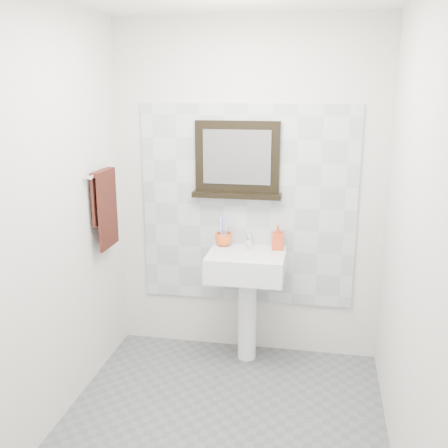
# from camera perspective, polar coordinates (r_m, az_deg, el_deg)

# --- Properties ---
(floor) EXTENTS (2.00, 2.20, 0.01)m
(floor) POSITION_cam_1_polar(r_m,az_deg,el_deg) (3.40, -0.53, -21.63)
(floor) COLOR #5B5E60
(floor) RESTS_ON ground
(back_wall) EXTENTS (2.00, 0.01, 2.50)m
(back_wall) POSITION_cam_1_polar(r_m,az_deg,el_deg) (3.90, 2.56, 3.41)
(back_wall) COLOR silver
(back_wall) RESTS_ON ground
(front_wall) EXTENTS (2.00, 0.01, 2.50)m
(front_wall) POSITION_cam_1_polar(r_m,az_deg,el_deg) (1.84, -7.38, -10.09)
(front_wall) COLOR silver
(front_wall) RESTS_ON ground
(left_wall) EXTENTS (0.01, 2.20, 2.50)m
(left_wall) POSITION_cam_1_polar(r_m,az_deg,el_deg) (3.18, -18.53, 0.04)
(left_wall) COLOR silver
(left_wall) RESTS_ON ground
(right_wall) EXTENTS (0.01, 2.20, 2.50)m
(right_wall) POSITION_cam_1_polar(r_m,az_deg,el_deg) (2.83, 19.71, -1.87)
(right_wall) COLOR silver
(right_wall) RESTS_ON ground
(splashback) EXTENTS (1.60, 0.02, 1.50)m
(splashback) POSITION_cam_1_polar(r_m,az_deg,el_deg) (3.91, 2.52, 1.94)
(splashback) COLOR silver
(splashback) RESTS_ON back_wall
(pedestal_sink) EXTENTS (0.55, 0.44, 0.96)m
(pedestal_sink) POSITION_cam_1_polar(r_m,az_deg,el_deg) (3.83, 2.48, -5.71)
(pedestal_sink) COLOR white
(pedestal_sink) RESTS_ON ground
(toothbrush_cup) EXTENTS (0.15, 0.15, 0.10)m
(toothbrush_cup) POSITION_cam_1_polar(r_m,az_deg,el_deg) (3.91, -0.05, -1.68)
(toothbrush_cup) COLOR #FC601D
(toothbrush_cup) RESTS_ON pedestal_sink
(toothbrushes) EXTENTS (0.05, 0.04, 0.21)m
(toothbrushes) POSITION_cam_1_polar(r_m,az_deg,el_deg) (3.90, -0.01, -0.62)
(toothbrushes) COLOR white
(toothbrushes) RESTS_ON toothbrush_cup
(soap_dispenser) EXTENTS (0.09, 0.09, 0.18)m
(soap_dispenser) POSITION_cam_1_polar(r_m,az_deg,el_deg) (3.84, 5.87, -1.44)
(soap_dispenser) COLOR red
(soap_dispenser) RESTS_ON pedestal_sink
(framed_mirror) EXTENTS (0.66, 0.11, 0.56)m
(framed_mirror) POSITION_cam_1_polar(r_m,az_deg,el_deg) (3.83, 1.46, 6.82)
(framed_mirror) COLOR black
(framed_mirror) RESTS_ON back_wall
(towel_bar) EXTENTS (0.07, 0.40, 0.03)m
(towel_bar) POSITION_cam_1_polar(r_m,az_deg,el_deg) (3.71, -13.11, 5.44)
(towel_bar) COLOR silver
(towel_bar) RESTS_ON left_wall
(hand_towel) EXTENTS (0.06, 0.30, 0.55)m
(hand_towel) POSITION_cam_1_polar(r_m,az_deg,el_deg) (3.75, -12.82, 2.27)
(hand_towel) COLOR #35140E
(hand_towel) RESTS_ON towel_bar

